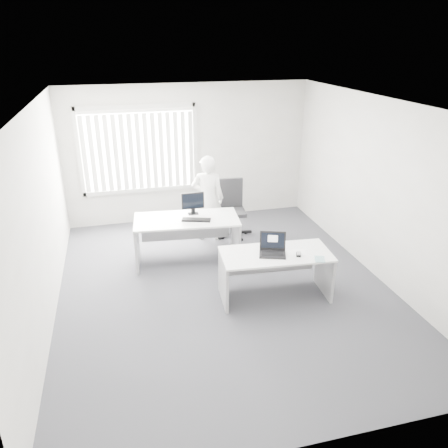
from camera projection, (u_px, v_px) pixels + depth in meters
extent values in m
plane|color=#414147|center=(224.00, 287.00, 6.85)|extent=(6.00, 6.00, 0.00)
cube|color=silver|center=(188.00, 154.00, 8.97)|extent=(5.00, 0.02, 2.80)
cube|color=silver|center=(313.00, 327.00, 3.63)|extent=(5.00, 0.02, 2.80)
cube|color=silver|center=(40.00, 220.00, 5.73)|extent=(0.02, 6.00, 2.80)
cube|color=silver|center=(378.00, 190.00, 6.86)|extent=(0.02, 6.00, 2.80)
cube|color=white|center=(224.00, 104.00, 5.74)|extent=(5.00, 6.00, 0.02)
cube|color=beige|center=(139.00, 150.00, 8.65)|extent=(2.32, 0.06, 1.76)
cube|color=white|center=(276.00, 254.00, 6.33)|extent=(1.65, 0.87, 0.03)
cube|color=#A9A9AB|center=(223.00, 280.00, 6.36)|extent=(0.09, 0.69, 0.70)
cube|color=#A9A9AB|center=(324.00, 271.00, 6.60)|extent=(0.09, 0.69, 0.70)
cube|color=white|center=(186.00, 219.00, 7.35)|extent=(1.82, 0.99, 0.03)
cube|color=#A9A9AB|center=(137.00, 244.00, 7.39)|extent=(0.12, 0.75, 0.76)
cube|color=#A9A9AB|center=(236.00, 238.00, 7.63)|extent=(0.12, 0.75, 0.76)
cylinder|color=black|center=(233.00, 233.00, 8.65)|extent=(0.68, 0.68, 0.08)
cylinder|color=black|center=(233.00, 223.00, 8.57)|extent=(0.07, 0.07, 0.48)
cube|color=black|center=(233.00, 212.00, 8.48)|extent=(0.52, 0.52, 0.07)
cube|color=black|center=(231.00, 192.00, 8.54)|extent=(0.46, 0.11, 0.57)
imported|color=white|center=(208.00, 199.00, 8.17)|extent=(0.69, 0.55, 1.65)
cube|color=white|center=(296.00, 252.00, 6.35)|extent=(0.31, 0.25, 0.00)
cube|color=silver|center=(320.00, 259.00, 6.15)|extent=(0.20, 0.23, 0.01)
cube|color=black|center=(196.00, 220.00, 7.27)|extent=(0.50, 0.30, 0.02)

